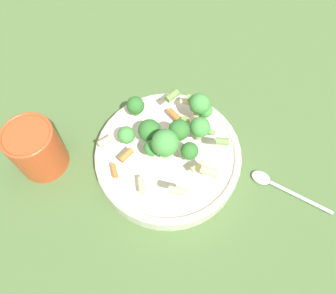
# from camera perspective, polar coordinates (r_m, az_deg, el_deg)

# --- Properties ---
(ground_plane) EXTENTS (3.00, 3.00, 0.00)m
(ground_plane) POSITION_cam_1_polar(r_m,az_deg,el_deg) (0.63, -0.00, -2.51)
(ground_plane) COLOR #4C6B38
(bowl) EXTENTS (0.27, 0.27, 0.04)m
(bowl) POSITION_cam_1_polar(r_m,az_deg,el_deg) (0.61, -0.00, -1.60)
(bowl) COLOR silver
(bowl) RESTS_ON ground_plane
(pasta_salad) EXTENTS (0.21, 0.22, 0.09)m
(pasta_salad) POSITION_cam_1_polar(r_m,az_deg,el_deg) (0.56, 0.40, 3.01)
(pasta_salad) COLOR #8CB766
(pasta_salad) RESTS_ON bowl
(cup) EXTENTS (0.09, 0.09, 0.10)m
(cup) POSITION_cam_1_polar(r_m,az_deg,el_deg) (0.63, -21.99, -0.23)
(cup) COLOR #CC4C23
(cup) RESTS_ON ground_plane
(spoon) EXTENTS (0.10, 0.14, 0.01)m
(spoon) POSITION_cam_1_polar(r_m,az_deg,el_deg) (0.64, 18.28, -6.30)
(spoon) COLOR silver
(spoon) RESTS_ON ground_plane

